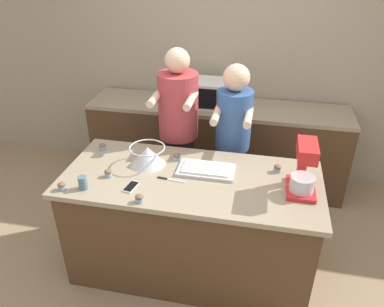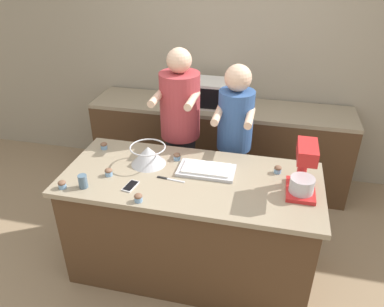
{
  "view_description": "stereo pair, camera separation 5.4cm",
  "coord_description": "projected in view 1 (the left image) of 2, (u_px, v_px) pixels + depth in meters",
  "views": [
    {
      "loc": [
        0.49,
        -2.32,
        2.47
      ],
      "look_at": [
        0.0,
        0.04,
        1.1
      ],
      "focal_mm": 35.0,
      "sensor_mm": 36.0,
      "label": 1
    },
    {
      "loc": [
        0.55,
        -2.31,
        2.47
      ],
      "look_at": [
        0.0,
        0.04,
        1.1
      ],
      "focal_mm": 35.0,
      "sensor_mm": 36.0,
      "label": 2
    }
  ],
  "objects": [
    {
      "name": "cupcake_1",
      "position": [
        139.0,
        198.0,
        2.54
      ],
      "size": [
        0.06,
        0.06,
        0.06
      ],
      "color": "#759EC6",
      "rests_on": "island_counter"
    },
    {
      "name": "person_right",
      "position": [
        232.0,
        145.0,
        3.41
      ],
      "size": [
        0.33,
        0.5,
        1.6
      ],
      "color": "#33384C",
      "rests_on": "ground_plane"
    },
    {
      "name": "cupcake_4",
      "position": [
        108.0,
        173.0,
        2.82
      ],
      "size": [
        0.06,
        0.06,
        0.06
      ],
      "color": "#759EC6",
      "rests_on": "island_counter"
    },
    {
      "name": "cupcake_0",
      "position": [
        277.0,
        168.0,
        2.88
      ],
      "size": [
        0.06,
        0.06,
        0.06
      ],
      "color": "#759EC6",
      "rests_on": "island_counter"
    },
    {
      "name": "island_counter",
      "position": [
        191.0,
        224.0,
        3.05
      ],
      "size": [
        1.96,
        0.88,
        0.92
      ],
      "color": "#4C331E",
      "rests_on": "ground_plane"
    },
    {
      "name": "person_left",
      "position": [
        179.0,
        136.0,
        3.48
      ],
      "size": [
        0.37,
        0.52,
        1.71
      ],
      "color": "#232328",
      "rests_on": "ground_plane"
    },
    {
      "name": "ground_plane",
      "position": [
        191.0,
        265.0,
        3.28
      ],
      "size": [
        16.0,
        16.0,
        0.0
      ],
      "primitive_type": "plane",
      "color": "#937A5B"
    },
    {
      "name": "back_counter",
      "position": [
        216.0,
        144.0,
        4.24
      ],
      "size": [
        2.8,
        0.6,
        0.94
      ],
      "color": "#4C331E",
      "rests_on": "ground_plane"
    },
    {
      "name": "cupcake_2",
      "position": [
        62.0,
        186.0,
        2.67
      ],
      "size": [
        0.06,
        0.06,
        0.06
      ],
      "color": "#759EC6",
      "rests_on": "island_counter"
    },
    {
      "name": "knife",
      "position": [
        169.0,
        179.0,
        2.79
      ],
      "size": [
        0.22,
        0.04,
        0.01
      ],
      "color": "#BCBCC1",
      "rests_on": "island_counter"
    },
    {
      "name": "drinking_glass",
      "position": [
        83.0,
        183.0,
        2.67
      ],
      "size": [
        0.06,
        0.06,
        0.1
      ],
      "color": "slate",
      "rests_on": "island_counter"
    },
    {
      "name": "back_wall",
      "position": [
        224.0,
        59.0,
        4.1
      ],
      "size": [
        10.0,
        0.06,
        2.7
      ],
      "color": "gray",
      "rests_on": "ground_plane"
    },
    {
      "name": "stand_mixer",
      "position": [
        304.0,
        170.0,
        2.59
      ],
      "size": [
        0.2,
        0.3,
        0.39
      ],
      "color": "red",
      "rests_on": "island_counter"
    },
    {
      "name": "cupcake_3",
      "position": [
        102.0,
        147.0,
        3.18
      ],
      "size": [
        0.06,
        0.06,
        0.06
      ],
      "color": "#759EC6",
      "rests_on": "island_counter"
    },
    {
      "name": "cupcake_5",
      "position": [
        176.0,
        157.0,
        3.03
      ],
      "size": [
        0.06,
        0.06,
        0.06
      ],
      "color": "#759EC6",
      "rests_on": "island_counter"
    },
    {
      "name": "microwave_oven",
      "position": [
        207.0,
        93.0,
        3.96
      ],
      "size": [
        0.5,
        0.36,
        0.27
      ],
      "color": "silver",
      "rests_on": "back_counter"
    },
    {
      "name": "mixing_bowl",
      "position": [
        148.0,
        155.0,
        2.95
      ],
      "size": [
        0.28,
        0.28,
        0.16
      ],
      "color": "#BCBCC1",
      "rests_on": "island_counter"
    },
    {
      "name": "baking_tray",
      "position": [
        206.0,
        169.0,
        2.89
      ],
      "size": [
        0.44,
        0.24,
        0.04
      ],
      "color": "#BCBCC1",
      "rests_on": "island_counter"
    },
    {
      "name": "cell_phone",
      "position": [
        131.0,
        187.0,
        2.7
      ],
      "size": [
        0.09,
        0.15,
        0.01
      ],
      "color": "silver",
      "rests_on": "island_counter"
    }
  ]
}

